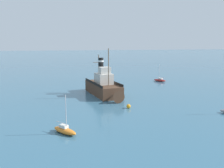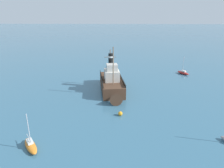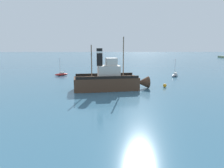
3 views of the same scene
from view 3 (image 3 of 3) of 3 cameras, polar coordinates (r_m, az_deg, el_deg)
name	(u,v)px [view 3 (image 3 of 3)]	position (r m, az deg, el deg)	size (l,w,h in m)	color
ground_plane	(92,90)	(38.02, -5.68, -1.70)	(600.00, 600.00, 0.00)	#38667F
old_tugboat	(109,80)	(37.87, -0.77, 1.12)	(6.17, 14.75, 9.90)	#4C3323
sailboat_grey	(175,75)	(57.77, 17.54, 2.48)	(3.69, 3.18, 4.90)	gray
sailboat_red	(61,74)	(58.52, -14.26, 2.74)	(2.97, 3.80, 4.90)	#B22823
mooring_buoy	(165,86)	(41.63, 14.84, -0.43)	(0.73, 0.73, 0.73)	orange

